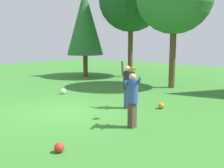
# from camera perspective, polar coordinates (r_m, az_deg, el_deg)

# --- Properties ---
(ground_plane) EXTENTS (40.00, 40.00, 0.00)m
(ground_plane) POSITION_cam_1_polar(r_m,az_deg,el_deg) (10.45, -9.66, -5.66)
(ground_plane) COLOR #387A2D
(person_thrower) EXTENTS (0.68, 0.68, 1.84)m
(person_thrower) POSITION_cam_1_polar(r_m,az_deg,el_deg) (10.60, 3.25, 0.18)
(person_thrower) COLOR #38476B
(person_thrower) RESTS_ON ground_plane
(person_catcher) EXTENTS (0.73, 0.74, 1.67)m
(person_catcher) POSITION_cam_1_polar(r_m,az_deg,el_deg) (8.30, 4.26, -2.44)
(person_catcher) COLOR #4C382D
(person_catcher) RESTS_ON ground_plane
(frisbee) EXTENTS (0.36, 0.37, 0.14)m
(frisbee) POSITION_cam_1_polar(r_m,az_deg,el_deg) (8.99, 4.26, 3.10)
(frisbee) COLOR orange
(ball_orange) EXTENTS (0.24, 0.24, 0.24)m
(ball_orange) POSITION_cam_1_polar(r_m,az_deg,el_deg) (10.86, 10.18, -4.45)
(ball_orange) COLOR orange
(ball_orange) RESTS_ON ground_plane
(ball_red) EXTENTS (0.25, 0.25, 0.25)m
(ball_red) POSITION_cam_1_polar(r_m,az_deg,el_deg) (6.85, -10.89, -12.82)
(ball_red) COLOR red
(ball_red) RESTS_ON ground_plane
(ball_white) EXTENTS (0.28, 0.28, 0.28)m
(ball_white) POSITION_cam_1_polar(r_m,az_deg,el_deg) (13.69, -10.09, -1.48)
(ball_white) COLOR white
(ball_white) RESTS_ON ground_plane
(tree_far_left) EXTENTS (2.55, 2.55, 6.08)m
(tree_far_left) POSITION_cam_1_polar(r_m,az_deg,el_deg) (19.62, -5.67, 12.60)
(tree_far_left) COLOR brown
(tree_far_left) RESTS_ON ground_plane
(tree_left) EXTENTS (4.42, 4.42, 7.55)m
(tree_left) POSITION_cam_1_polar(r_m,az_deg,el_deg) (19.69, 3.95, 17.10)
(tree_left) COLOR brown
(tree_left) RESTS_ON ground_plane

